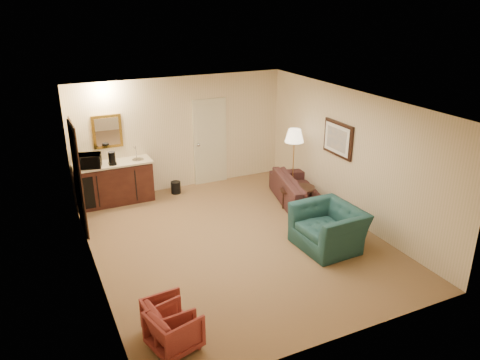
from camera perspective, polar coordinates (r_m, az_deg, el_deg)
The scene contains 12 objects.
ground at distance 8.76m, azimuth -0.51°, elevation -7.41°, with size 6.00×6.00×0.00m, color brown.
room_walls at distance 8.72m, azimuth -3.26°, elevation 4.65°, with size 5.02×6.01×2.61m.
wetbar_cabinet at distance 10.52m, azimuth -15.05°, elevation -0.33°, with size 1.64×0.58×0.92m, color #3E1D13.
sofa at distance 10.12m, azimuth 7.49°, elevation -0.85°, with size 2.16×0.63×0.84m, color black.
teal_armchair at distance 8.49m, azimuth 10.79°, elevation -4.96°, with size 1.16×0.76×1.02m, color #1C4845.
rose_chair_near at distance 6.47m, azimuth -8.72°, elevation -16.25°, with size 0.57×0.54×0.59m, color #993732.
rose_chair_far at distance 6.29m, azimuth -8.04°, elevation -17.46°, with size 0.58×0.55×0.60m, color #993732.
coffee_table at distance 10.05m, azimuth 6.99°, elevation -2.18°, with size 0.80×0.54×0.46m, color black.
floor_lamp at distance 10.47m, azimuth 6.51°, elevation 2.09°, with size 0.42×0.42×1.57m, color gold.
waste_bin at distance 10.85m, azimuth -7.83°, elevation -0.91°, with size 0.22×0.22×0.28m, color black.
microwave at distance 10.17m, azimuth -18.05°, elevation 2.40°, with size 0.52×0.29×0.35m, color black.
coffee_maker at distance 10.20m, azimuth -15.34°, elevation 2.56°, with size 0.15×0.15×0.28m, color black.
Camera 1 is at (-3.21, -6.98, 4.22)m, focal length 35.00 mm.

